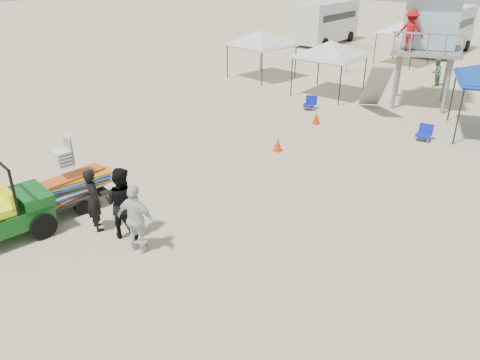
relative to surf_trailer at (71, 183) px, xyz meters
The scene contains 17 objects.
ground 3.96m from the surf_trailer, ahead, with size 140.00×140.00×0.00m, color beige.
surf_trailer is the anchor object (origin of this frame).
man_left 1.54m from the surf_trailer, 11.21° to the right, with size 0.64×0.42×1.75m, color black.
man_mid 2.37m from the surf_trailer, ahead, with size 0.94×0.73×1.94m, color black.
man_right 3.23m from the surf_trailer, ahead, with size 1.06×0.44×1.81m, color silver.
lifeguard_tower 17.48m from the surf_trailer, 76.35° to the left, with size 3.84×3.84×4.88m.
canopy_white_a 15.52m from the surf_trailer, 90.74° to the left, with size 2.93×2.93×3.19m.
canopy_white_b 17.18m from the surf_trailer, 107.55° to the left, with size 3.40×3.40×3.14m.
canopy_white_c 25.42m from the surf_trailer, 90.23° to the left, with size 3.05×3.05×3.23m.
umbrella_a 20.60m from the surf_trailer, 94.71° to the left, with size 2.07×2.11×1.90m, color red.
umbrella_b 21.85m from the surf_trailer, 92.64° to the left, with size 1.82×1.86×1.67m, color orange.
cone_near 11.10m from the surf_trailer, 81.04° to the left, with size 0.34×0.34×0.50m, color red.
cone_far 7.65m from the surf_trailer, 73.39° to the left, with size 0.34×0.34×0.50m, color #F93A07.
beach_chair_a 12.63m from the surf_trailer, 88.06° to the left, with size 0.71×0.79×0.64m.
beach_chair_b 13.36m from the surf_trailer, 62.85° to the left, with size 0.60×0.65×0.64m.
rv_far_left 30.46m from the surf_trailer, 105.58° to the left, with size 2.64×6.80×3.25m.
rv_mid_left 30.86m from the surf_trailer, 88.47° to the left, with size 2.65×6.50×3.25m.
Camera 1 is at (7.42, -5.71, 6.69)m, focal length 35.00 mm.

